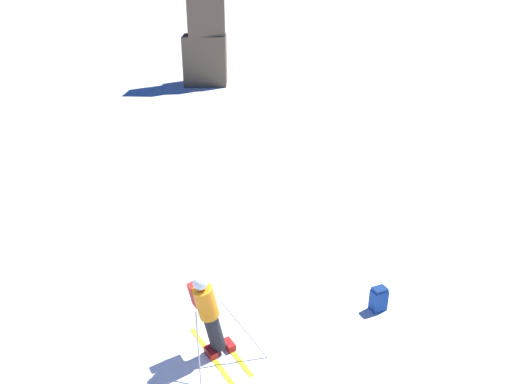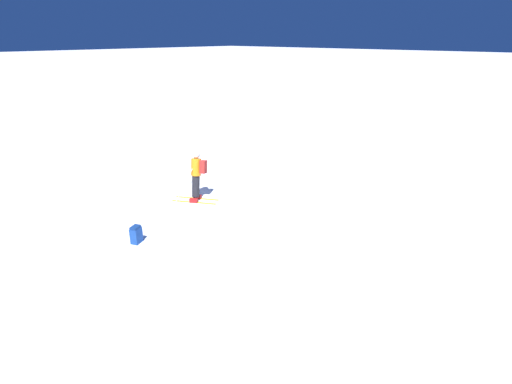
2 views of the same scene
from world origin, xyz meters
The scene contains 3 objects.
ground_plane centered at (0.00, 0.00, 0.00)m, with size 300.00×300.00×0.00m, color white.
skier centered at (-0.20, -0.06, 0.93)m, with size 1.42×1.60×1.71m.
spare_backpack centered at (3.02, 1.13, 0.24)m, with size 0.36×0.32×0.50m.
Camera 2 is at (8.07, 10.13, 5.36)m, focal length 28.00 mm.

